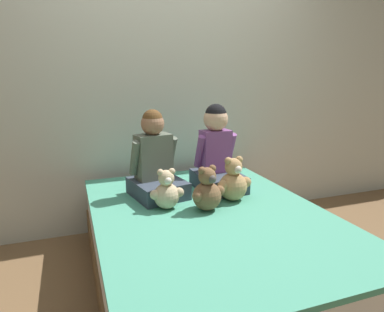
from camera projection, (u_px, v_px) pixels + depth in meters
The scene contains 8 objects.
ground_plane at pixel (210, 284), 2.22m from camera, with size 14.00×14.00×0.00m, color brown.
wall_behind_bed at pixel (163, 83), 2.90m from camera, with size 8.00×0.06×2.50m.
bed at pixel (210, 250), 2.16m from camera, with size 1.40×1.89×0.50m.
child_on_left at pixel (155, 163), 2.35m from camera, with size 0.39×0.43×0.60m.
child_on_right at pixel (217, 155), 2.50m from camera, with size 0.32×0.41×0.62m.
teddy_bear_held_by_left_child at pixel (167, 192), 2.14m from camera, with size 0.22×0.16×0.26m.
teddy_bear_held_by_right_child at pixel (233, 182), 2.28m from camera, with size 0.25×0.19×0.30m.
teddy_bear_between_children at pixel (207, 192), 2.11m from camera, with size 0.23×0.18×0.29m.
Camera 1 is at (-0.77, -1.81, 1.33)m, focal length 32.00 mm.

